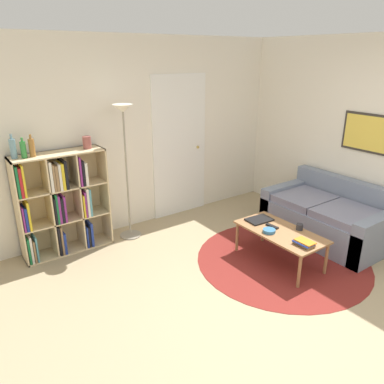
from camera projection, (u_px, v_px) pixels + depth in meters
The scene contains 17 objects.
ground_plane at pixel (298, 320), 3.53m from camera, with size 14.00×14.00×0.00m, color tan.
wall_back at pixel (148, 135), 5.25m from camera, with size 7.25×0.11×2.60m.
wall_right at pixel (329, 133), 5.31m from camera, with size 0.08×5.79×2.60m.
rug at pixel (282, 260), 4.55m from camera, with size 2.06×2.06×0.01m.
bookshelf at pixel (60, 203), 4.56m from camera, with size 1.08×0.34×1.27m.
floor_lamp at pixel (124, 137), 4.68m from camera, with size 0.29×0.29×1.78m.
couch at pixel (329, 217), 5.06m from camera, with size 0.92×1.58×0.77m.
coffee_table at pixel (280, 234), 4.39m from camera, with size 0.54×1.06×0.41m.
laptop at pixel (259, 220), 4.65m from camera, with size 0.33×0.24×0.02m.
bowl at pixel (269, 231), 4.33m from camera, with size 0.15×0.15×0.04m.
book_stack_on_table at pixel (304, 243), 4.04m from camera, with size 0.15×0.22×0.05m.
cup at pixel (300, 227), 4.39m from camera, with size 0.08×0.08×0.07m.
remote at pixel (272, 226), 4.47m from camera, with size 0.06×0.17×0.02m.
bottle_left at pixel (13, 148), 4.09m from camera, with size 0.07×0.07×0.27m.
bottle_middle at pixel (23, 149), 4.12m from camera, with size 0.06×0.06×0.23m.
bottle_right at pixel (32, 147), 4.16m from camera, with size 0.06×0.06×0.25m.
vase_on_shelf at pixel (87, 142), 4.54m from camera, with size 0.10×0.10×0.15m.
Camera 1 is at (-2.49, -1.78, 2.36)m, focal length 35.00 mm.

